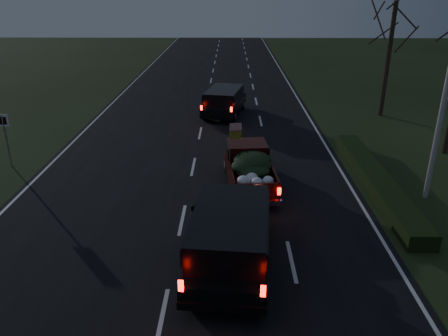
# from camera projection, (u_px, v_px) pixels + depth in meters

# --- Properties ---
(ground) EXTENTS (120.00, 120.00, 0.00)m
(ground) POSITION_uv_depth(u_px,v_px,m) (182.00, 220.00, 15.67)
(ground) COLOR black
(ground) RESTS_ON ground
(road_asphalt) EXTENTS (14.00, 120.00, 0.02)m
(road_asphalt) POSITION_uv_depth(u_px,v_px,m) (182.00, 220.00, 15.66)
(road_asphalt) COLOR black
(road_asphalt) RESTS_ON ground
(hedge_row) EXTENTS (1.00, 10.00, 0.60)m
(hedge_row) POSITION_uv_depth(u_px,v_px,m) (376.00, 180.00, 18.22)
(hedge_row) COLOR black
(hedge_row) RESTS_ON ground
(route_sign) EXTENTS (0.55, 0.08, 2.50)m
(route_sign) POSITION_uv_depth(u_px,v_px,m) (5.00, 132.00, 19.75)
(route_sign) COLOR gray
(route_sign) RESTS_ON ground
(bare_tree_far) EXTENTS (3.60, 3.60, 7.00)m
(bare_tree_far) POSITION_uv_depth(u_px,v_px,m) (392.00, 31.00, 26.42)
(bare_tree_far) COLOR black
(bare_tree_far) RESTS_ON ground
(pickup_truck) EXTENTS (2.17, 4.78, 2.44)m
(pickup_truck) POSITION_uv_depth(u_px,v_px,m) (249.00, 165.00, 18.07)
(pickup_truck) COLOR #340A07
(pickup_truck) RESTS_ON ground
(lead_suv) EXTENTS (2.93, 5.18, 1.40)m
(lead_suv) POSITION_uv_depth(u_px,v_px,m) (224.00, 99.00, 28.07)
(lead_suv) COLOR black
(lead_suv) RESTS_ON ground
(rear_suv) EXTENTS (2.64, 5.44, 1.52)m
(rear_suv) POSITION_uv_depth(u_px,v_px,m) (231.00, 233.00, 12.66)
(rear_suv) COLOR black
(rear_suv) RESTS_ON ground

